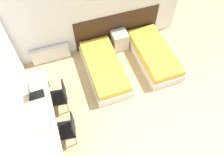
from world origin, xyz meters
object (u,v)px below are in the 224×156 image
Objects in this scene: bed_near_window at (104,68)px; laptop at (34,94)px; chair_near_notebook at (68,128)px; chair_near_laptop at (60,96)px; nightstand at (120,40)px; bed_near_door at (154,55)px.

laptop is at bearing -161.37° from bed_near_window.
chair_near_notebook is 2.74× the size of laptop.
chair_near_laptop is 0.59m from laptop.
chair_near_laptop is 0.85m from chair_near_notebook.
chair_near_laptop reaches higher than bed_near_window.
nightstand is (0.74, 0.79, 0.07)m from bed_near_window.
chair_near_notebook is at bearing -151.52° from bed_near_door.
nightstand is 2.49m from chair_near_laptop.
bed_near_door is 3.38m from laptop.
chair_near_laptop is 1.00× the size of chair_near_notebook.
bed_near_window is 2.16× the size of chair_near_notebook.
bed_near_window is 2.16× the size of chair_near_laptop.
laptop reaches higher than chair_near_laptop.
laptop is at bearing -178.59° from chair_near_laptop.
chair_near_notebook is at bearing -83.42° from chair_near_laptop.
bed_near_window is 1.98m from laptop.
chair_near_laptop is at bearing 98.27° from chair_near_notebook.
chair_near_notebook is (-2.02, -2.29, 0.25)m from nightstand.
bed_near_window is at bearing 57.80° from chair_near_notebook.
bed_near_door is 5.93× the size of laptop.
bed_near_door is 2.85m from chair_near_laptop.
laptop reaches higher than nightstand.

